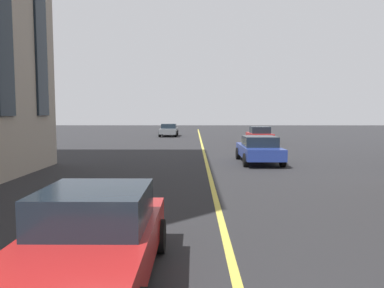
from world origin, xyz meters
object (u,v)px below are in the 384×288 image
Objects in this scene: car_grey_parked_a at (169,130)px; car_blue_near at (259,149)px; car_red_mid at (93,238)px; car_red_far at (259,135)px.

car_blue_near is at bearing -164.28° from car_grey_parked_a.
car_red_mid is 0.89× the size of car_blue_near.
car_grey_parked_a is (21.58, 6.07, 0.00)m from car_blue_near.
car_blue_near is 22.42m from car_grey_parked_a.
car_blue_near is 1.13× the size of car_red_far.
car_red_mid reaches higher than car_grey_parked_a.
car_red_far reaches higher than car_blue_near.
car_blue_near is at bearing -19.93° from car_red_mid.
car_red_far reaches higher than car_grey_parked_a.
car_blue_near and car_grey_parked_a have the same top height.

